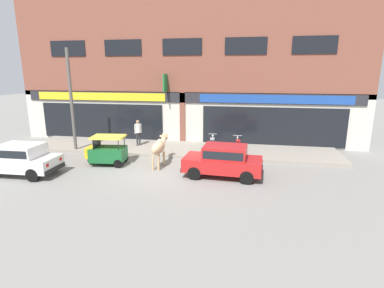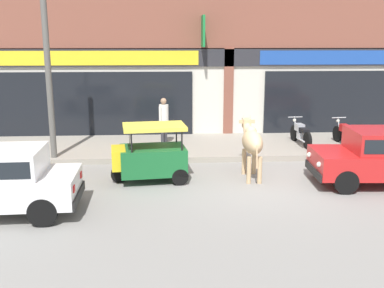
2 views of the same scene
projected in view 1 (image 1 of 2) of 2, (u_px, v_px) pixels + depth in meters
ground_plane at (157, 171)px, 14.53m from camera, size 90.00×90.00×0.00m
sidewalk at (177, 149)px, 18.33m from camera, size 19.00×3.62×0.18m
shop_building at (183, 67)px, 19.16m from camera, size 23.00×1.40×10.32m
cow at (159, 148)px, 14.91m from camera, size 0.56×2.15×1.61m
car_0 at (224, 159)px, 13.56m from camera, size 3.69×1.82×1.46m
car_1 at (20, 158)px, 13.79m from camera, size 3.65×1.70×1.46m
auto_rickshaw at (107, 152)px, 15.37m from camera, size 2.05×1.35×1.52m
motorcycle_0 at (212, 144)px, 17.55m from camera, size 0.52×1.81×0.88m
motorcycle_1 at (238, 146)px, 17.07m from camera, size 0.52×1.81×0.88m
pedestrian at (138, 130)px, 18.57m from camera, size 0.33×0.42×1.60m
utility_pole at (71, 100)px, 17.22m from camera, size 0.18×0.18×5.82m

